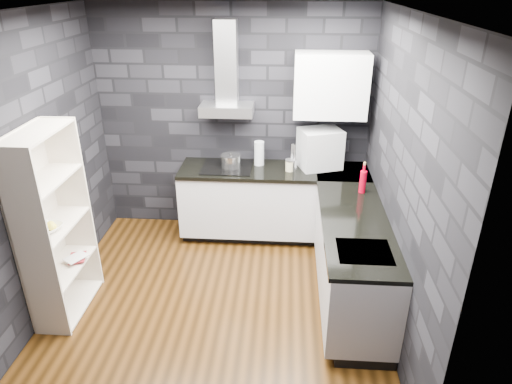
# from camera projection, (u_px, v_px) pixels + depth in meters

# --- Properties ---
(ground) EXTENTS (3.20, 3.20, 0.00)m
(ground) POSITION_uv_depth(u_px,v_px,m) (218.00, 300.00, 4.56)
(ground) COLOR #3C230B
(ceiling) EXTENTS (3.20, 3.20, 0.00)m
(ceiling) POSITION_uv_depth(u_px,v_px,m) (205.00, 11.00, 3.39)
(ceiling) COLOR white
(wall_back) EXTENTS (3.20, 0.05, 2.70)m
(wall_back) POSITION_uv_depth(u_px,v_px,m) (234.00, 122.00, 5.44)
(wall_back) COLOR black
(wall_back) RESTS_ON ground
(wall_front) EXTENTS (3.20, 0.05, 2.70)m
(wall_front) POSITION_uv_depth(u_px,v_px,m) (167.00, 295.00, 2.51)
(wall_front) COLOR black
(wall_front) RESTS_ON ground
(wall_left) EXTENTS (0.05, 3.20, 2.70)m
(wall_left) POSITION_uv_depth(u_px,v_px,m) (33.00, 172.00, 4.08)
(wall_left) COLOR black
(wall_left) RESTS_ON ground
(wall_right) EXTENTS (0.05, 3.20, 2.70)m
(wall_right) POSITION_uv_depth(u_px,v_px,m) (402.00, 182.00, 3.87)
(wall_right) COLOR black
(wall_right) RESTS_ON ground
(toekick_back) EXTENTS (2.18, 0.50, 0.10)m
(toekick_back) POSITION_uv_depth(u_px,v_px,m) (273.00, 230.00, 5.71)
(toekick_back) COLOR black
(toekick_back) RESTS_ON ground
(toekick_right) EXTENTS (0.50, 1.78, 0.10)m
(toekick_right) POSITION_uv_depth(u_px,v_px,m) (353.00, 296.00, 4.54)
(toekick_right) COLOR black
(toekick_right) RESTS_ON ground
(counter_back_cab) EXTENTS (2.20, 0.60, 0.76)m
(counter_back_cab) POSITION_uv_depth(u_px,v_px,m) (273.00, 201.00, 5.49)
(counter_back_cab) COLOR silver
(counter_back_cab) RESTS_ON ground
(counter_right_cab) EXTENTS (0.60, 1.80, 0.76)m
(counter_right_cab) POSITION_uv_depth(u_px,v_px,m) (352.00, 260.00, 4.36)
(counter_right_cab) COLOR silver
(counter_right_cab) RESTS_ON ground
(counter_back_top) EXTENTS (2.20, 0.62, 0.04)m
(counter_back_top) POSITION_uv_depth(u_px,v_px,m) (274.00, 171.00, 5.31)
(counter_back_top) COLOR black
(counter_back_top) RESTS_ON counter_back_cab
(counter_right_top) EXTENTS (0.62, 1.80, 0.04)m
(counter_right_top) POSITION_uv_depth(u_px,v_px,m) (355.00, 223.00, 4.19)
(counter_right_top) COLOR black
(counter_right_top) RESTS_ON counter_right_cab
(counter_corner_top) EXTENTS (0.62, 0.62, 0.04)m
(counter_corner_top) POSITION_uv_depth(u_px,v_px,m) (343.00, 172.00, 5.27)
(counter_corner_top) COLOR black
(counter_corner_top) RESTS_ON counter_right_cab
(hood_body) EXTENTS (0.60, 0.34, 0.12)m
(hood_body) POSITION_uv_depth(u_px,v_px,m) (227.00, 109.00, 5.17)
(hood_body) COLOR #BABBC0
(hood_body) RESTS_ON wall_back
(hood_chimney) EXTENTS (0.24, 0.20, 0.90)m
(hood_chimney) POSITION_uv_depth(u_px,v_px,m) (226.00, 62.00, 5.02)
(hood_chimney) COLOR #BABBC0
(hood_chimney) RESTS_ON hood_body
(upper_cabinet) EXTENTS (0.80, 0.35, 0.70)m
(upper_cabinet) POSITION_uv_depth(u_px,v_px,m) (331.00, 85.00, 4.97)
(upper_cabinet) COLOR silver
(upper_cabinet) RESTS_ON wall_back
(cooktop) EXTENTS (0.58, 0.50, 0.01)m
(cooktop) POSITION_uv_depth(u_px,v_px,m) (227.00, 167.00, 5.34)
(cooktop) COLOR black
(cooktop) RESTS_ON counter_back_top
(sink_rim) EXTENTS (0.44, 0.40, 0.01)m
(sink_rim) POSITION_uv_depth(u_px,v_px,m) (364.00, 252.00, 3.73)
(sink_rim) COLOR #BABBC0
(sink_rim) RESTS_ON counter_right_top
(pot) EXTENTS (0.25, 0.25, 0.13)m
(pot) POSITION_uv_depth(u_px,v_px,m) (231.00, 161.00, 5.31)
(pot) COLOR silver
(pot) RESTS_ON cooktop
(glass_vase) EXTENTS (0.13, 0.13, 0.29)m
(glass_vase) POSITION_uv_depth(u_px,v_px,m) (259.00, 153.00, 5.37)
(glass_vase) COLOR silver
(glass_vase) RESTS_ON counter_back_top
(storage_jar) EXTENTS (0.12, 0.12, 0.12)m
(storage_jar) POSITION_uv_depth(u_px,v_px,m) (290.00, 166.00, 5.23)
(storage_jar) COLOR #BAB287
(storage_jar) RESTS_ON counter_back_top
(utensil_crock) EXTENTS (0.12, 0.12, 0.13)m
(utensil_crock) POSITION_uv_depth(u_px,v_px,m) (292.00, 165.00, 5.24)
(utensil_crock) COLOR silver
(utensil_crock) RESTS_ON counter_back_top
(appliance_garage) EXTENTS (0.55, 0.49, 0.46)m
(appliance_garage) POSITION_uv_depth(u_px,v_px,m) (320.00, 149.00, 5.27)
(appliance_garage) COLOR #B3B6BA
(appliance_garage) RESTS_ON counter_back_top
(red_bottle) EXTENTS (0.09, 0.09, 0.24)m
(red_bottle) POSITION_uv_depth(u_px,v_px,m) (363.00, 182.00, 4.69)
(red_bottle) COLOR #960014
(red_bottle) RESTS_ON counter_right_top
(bookshelf) EXTENTS (0.45, 0.84, 1.80)m
(bookshelf) POSITION_uv_depth(u_px,v_px,m) (55.00, 226.00, 4.09)
(bookshelf) COLOR beige
(bookshelf) RESTS_ON ground
(fruit_bowl) EXTENTS (0.27, 0.27, 0.05)m
(fruit_bowl) POSITION_uv_depth(u_px,v_px,m) (49.00, 228.00, 4.00)
(fruit_bowl) COLOR white
(fruit_bowl) RESTS_ON bookshelf
(book_red) EXTENTS (0.15, 0.06, 0.20)m
(book_red) POSITION_uv_depth(u_px,v_px,m) (68.00, 251.00, 4.33)
(book_red) COLOR maroon
(book_red) RESTS_ON bookshelf
(book_second) EXTENTS (0.13, 0.09, 0.20)m
(book_second) POSITION_uv_depth(u_px,v_px,m) (70.00, 247.00, 4.35)
(book_second) COLOR #B2B2B2
(book_second) RESTS_ON bookshelf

